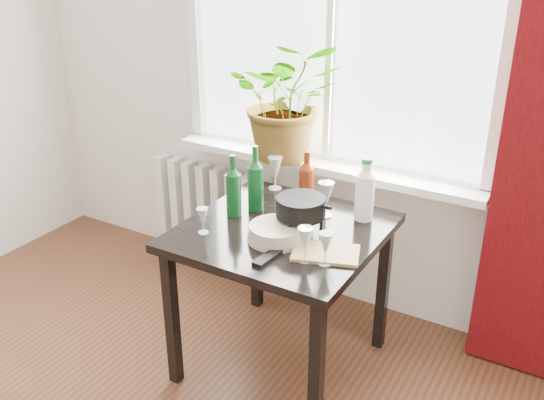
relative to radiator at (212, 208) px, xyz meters
The scene contains 18 objects.
window 1.43m from the radiator, ahead, with size 1.72×0.08×1.62m.
windowsill 0.87m from the radiator, ahead, with size 1.72×0.20×0.04m.
radiator is the anchor object (origin of this frame).
table 1.09m from the radiator, 36.54° to the right, with size 0.85×0.85×0.74m.
potted_plant 0.96m from the radiator, ahead, with size 0.56×0.49×0.62m, color #37651A.
wine_bottle_left 1.00m from the radiator, 46.68° to the right, with size 0.07×0.07×0.30m, color #0C3E15, non-canonical shape.
wine_bottle_right 0.98m from the radiator, 38.96° to the right, with size 0.07×0.07×0.32m, color #0C4019, non-canonical shape.
bottle_amber 1.05m from the radiator, 24.32° to the right, with size 0.07×0.07×0.29m, color maroon, non-canonical shape.
cleaning_bottle 1.29m from the radiator, 17.76° to the right, with size 0.09×0.09×0.30m, color white, non-canonical shape.
wineglass_front_right 1.42m from the radiator, 37.97° to the right, with size 0.06×0.06×0.15m, color silver, non-canonical shape.
wineglass_far_right 1.48m from the radiator, 35.43° to the right, with size 0.06×0.06×0.14m, color silver, non-canonical shape.
wineglass_back_center 1.14m from the radiator, 23.68° to the right, with size 0.07×0.07×0.17m, color silver, non-canonical shape.
wineglass_back_left 0.79m from the radiator, 23.64° to the right, with size 0.07×0.07×0.18m, color silver, non-canonical shape.
wineglass_front_left 1.11m from the radiator, 55.81° to the right, with size 0.05×0.05×0.12m, color #B4BCC2, non-canonical shape.
plate_stack 1.21m from the radiator, 39.95° to the right, with size 0.25×0.25×0.07m, color beige.
fondue_pot 1.21m from the radiator, 33.71° to the right, with size 0.25×0.21×0.17m, color black, non-canonical shape.
tv_remote 1.35m from the radiator, 43.83° to the right, with size 0.05×0.16×0.02m, color black.
cutting_board 1.40m from the radiator, 33.74° to the right, with size 0.27×0.17×0.01m, color olive.
Camera 1 is at (1.28, -0.55, 1.96)m, focal length 40.00 mm.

